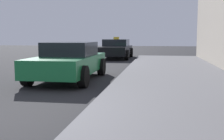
{
  "coord_description": "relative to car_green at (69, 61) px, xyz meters",
  "views": [
    {
      "loc": [
        3.29,
        -3.77,
        1.46
      ],
      "look_at": [
        2.01,
        4.18,
        0.51
      ],
      "focal_mm": 45.54,
      "sensor_mm": 36.0,
      "label": 1
    }
  ],
  "objects": [
    {
      "name": "car_green",
      "position": [
        0.0,
        0.0,
        0.0
      ],
      "size": [
        1.93,
        4.12,
        1.27
      ],
      "rotation": [
        0.0,
        0.0,
        3.14
      ],
      "color": "#196638",
      "rests_on": "ground_plane"
    },
    {
      "name": "car_black",
      "position": [
        0.16,
        9.71,
        0.0
      ],
      "size": [
        2.01,
        4.53,
        1.43
      ],
      "rotation": [
        0.0,
        0.0,
        3.14
      ],
      "color": "black",
      "rests_on": "ground_plane"
    }
  ]
}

